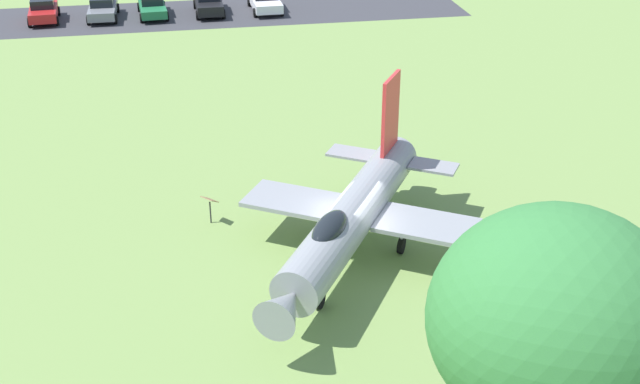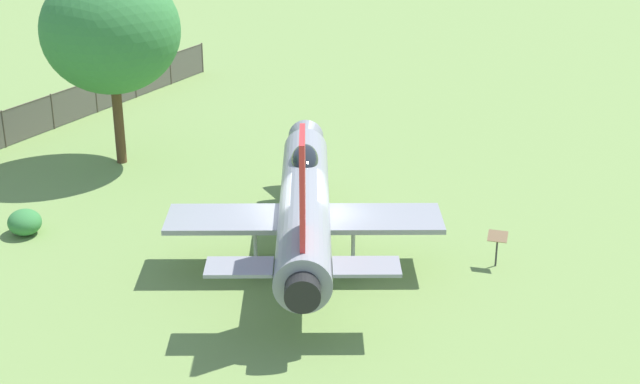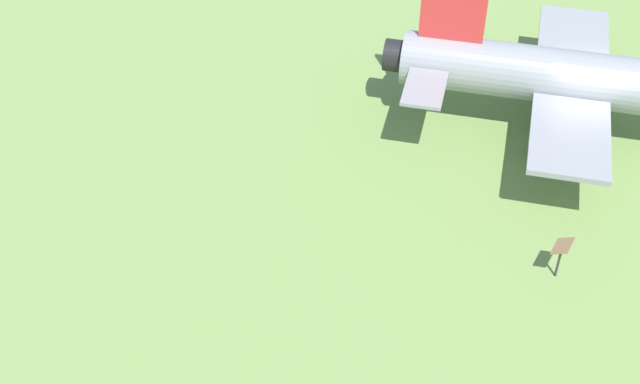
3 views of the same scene
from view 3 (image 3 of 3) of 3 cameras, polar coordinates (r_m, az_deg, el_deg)
name	(u,v)px [view 3 (image 3 of 3)]	position (r m, az deg, el deg)	size (l,w,h in m)	color
ground_plane	(580,133)	(26.55, 16.66, 3.73)	(200.00, 200.00, 0.00)	#75934C
display_jet	(606,81)	(25.54, 18.23, 6.96)	(8.57, 12.11, 5.54)	gray
info_plaque	(561,251)	(21.37, 15.55, -3.73)	(0.72, 0.68, 1.14)	#333333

